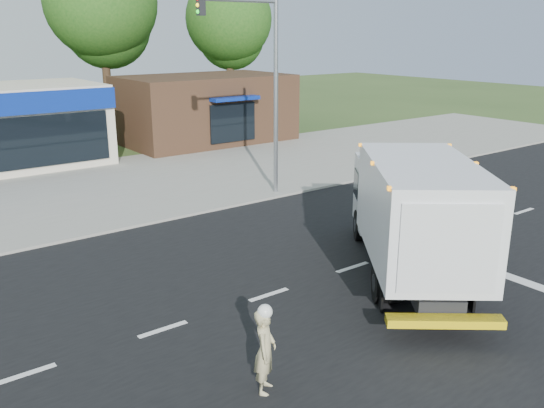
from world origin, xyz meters
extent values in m
plane|color=#385123|center=(0.00, 0.00, 0.00)|extent=(120.00, 120.00, 0.00)
cube|color=black|center=(0.00, 0.00, 0.00)|extent=(60.00, 14.00, 0.02)
cube|color=gray|center=(0.00, 8.20, 0.06)|extent=(60.00, 2.40, 0.12)
cube|color=gray|center=(0.00, 14.00, 0.01)|extent=(60.00, 9.00, 0.02)
cube|color=silver|center=(-9.00, 0.00, 0.02)|extent=(1.20, 0.15, 0.01)
cube|color=silver|center=(-6.00, 0.00, 0.02)|extent=(1.20, 0.15, 0.01)
cube|color=silver|center=(-3.00, 0.00, 0.02)|extent=(1.20, 0.15, 0.01)
cube|color=silver|center=(0.00, 0.00, 0.02)|extent=(1.20, 0.15, 0.01)
cube|color=silver|center=(3.00, 0.00, 0.02)|extent=(1.20, 0.15, 0.01)
cube|color=silver|center=(6.00, 0.00, 0.02)|extent=(1.20, 0.15, 0.01)
cube|color=silver|center=(9.00, 0.00, 0.02)|extent=(1.20, 0.15, 0.01)
cube|color=silver|center=(3.00, -3.00, 0.02)|extent=(0.40, 7.00, 0.01)
cube|color=black|center=(0.28, -2.02, 0.73)|extent=(4.04, 4.75, 0.37)
cube|color=silver|center=(2.57, 0.90, 1.62)|extent=(3.05, 3.03, 2.19)
cube|color=black|center=(3.19, 1.67, 1.83)|extent=(1.66, 1.35, 0.94)
cube|color=white|center=(0.28, -2.02, 2.19)|extent=(5.19, 5.65, 2.45)
cube|color=silver|center=(-1.34, -4.09, 2.14)|extent=(1.68, 1.34, 1.98)
cube|color=yellow|center=(-1.46, -4.23, 0.57)|extent=(2.20, 1.83, 0.19)
cube|color=orange|center=(0.28, -2.02, 3.39)|extent=(5.10, 5.51, 0.08)
cylinder|color=black|center=(1.83, 1.55, 0.50)|extent=(0.87, 0.98, 1.00)
cylinder|color=black|center=(3.39, 0.32, 0.50)|extent=(0.87, 0.98, 1.00)
cylinder|color=black|center=(-0.99, -1.95, 0.50)|extent=(0.87, 0.98, 1.00)
cylinder|color=black|center=(0.65, -3.24, 0.50)|extent=(0.87, 0.98, 1.00)
imported|color=tan|center=(-5.50, -3.25, 0.84)|extent=(0.72, 0.71, 1.67)
sphere|color=white|center=(-5.50, -3.25, 1.64)|extent=(0.28, 0.28, 0.28)
cube|color=#382316|center=(7.00, 20.00, 2.00)|extent=(10.00, 6.00, 4.00)
cube|color=navy|center=(7.00, 16.90, 2.90)|extent=(3.00, 1.20, 0.20)
cube|color=black|center=(7.00, 16.95, 1.50)|extent=(3.00, 0.12, 2.20)
cylinder|color=gray|center=(3.00, 7.60, 4.00)|extent=(0.18, 0.18, 8.00)
cylinder|color=gray|center=(1.30, 7.60, 7.60)|extent=(3.40, 0.12, 0.12)
cube|color=black|center=(-0.30, 7.60, 7.40)|extent=(0.25, 0.25, 0.70)
cylinder|color=#332114|center=(4.00, 28.00, 3.92)|extent=(0.56, 0.56, 7.84)
sphere|color=#1D4F16|center=(4.00, 28.00, 8.40)|extent=(7.39, 7.39, 7.39)
sphere|color=#1D4F16|center=(4.50, 28.50, 6.94)|extent=(5.82, 5.82, 5.82)
cylinder|color=#332114|center=(14.00, 28.00, 3.50)|extent=(0.56, 0.56, 7.00)
sphere|color=#1D4F16|center=(14.00, 28.00, 7.50)|extent=(6.60, 6.60, 6.60)
sphere|color=#1D4F16|center=(14.50, 28.50, 6.20)|extent=(5.20, 5.20, 5.20)
camera|label=1|loc=(-11.04, -10.85, 6.49)|focal=38.00mm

